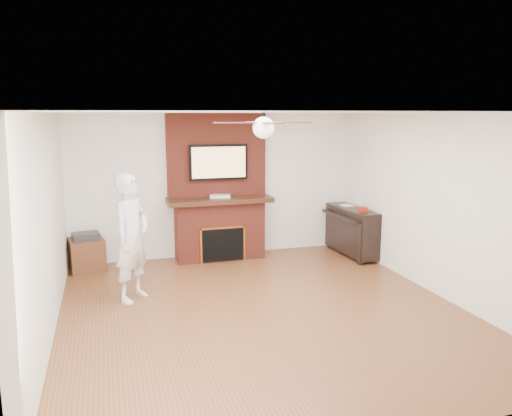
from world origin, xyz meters
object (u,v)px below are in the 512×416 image
object	(u,v)px
side_table	(87,253)
piano	(352,230)
fireplace	(218,202)
person	(132,238)

from	to	relation	value
side_table	piano	size ratio (longest dim) A/B	0.46
fireplace	piano	world-z (taller)	fireplace
fireplace	person	xyz separation A→B (m)	(-1.55, -1.65, -0.13)
fireplace	person	bearing A→B (deg)	-133.22
person	fireplace	bearing A→B (deg)	-5.18
person	side_table	world-z (taller)	person
person	piano	distance (m)	4.02
person	piano	xyz separation A→B (m)	(3.85, 1.11, -0.41)
side_table	piano	bearing A→B (deg)	-16.02
fireplace	piano	distance (m)	2.42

